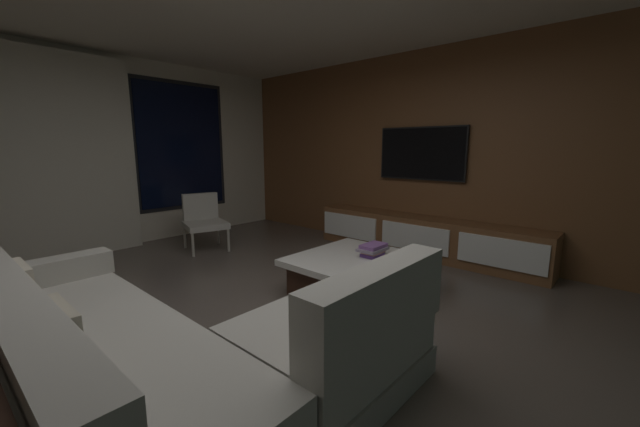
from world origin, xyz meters
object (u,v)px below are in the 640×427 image
(coffee_table, at_px, (358,275))
(mounted_tv, at_px, (421,153))
(sectional_couch, at_px, (164,355))
(media_console, at_px, (425,238))
(accent_chair_near_window, at_px, (204,219))
(book_stack_on_coffee_table, at_px, (373,250))

(coffee_table, relative_size, mounted_tv, 0.95)
(sectional_couch, distance_m, coffee_table, 2.02)
(sectional_couch, distance_m, media_console, 3.63)
(media_console, relative_size, mounted_tv, 2.53)
(sectional_couch, distance_m, accent_chair_near_window, 3.32)
(accent_chair_near_window, relative_size, mounted_tv, 0.64)
(book_stack_on_coffee_table, relative_size, accent_chair_near_window, 0.38)
(book_stack_on_coffee_table, relative_size, mounted_tv, 0.25)
(coffee_table, bearing_deg, media_console, 2.92)
(accent_chair_near_window, bearing_deg, mounted_tv, -50.45)
(accent_chair_near_window, height_order, media_console, accent_chair_near_window)
(sectional_couch, xyz_separation_m, coffee_table, (2.01, 0.12, -0.10))
(media_console, bearing_deg, sectional_couch, -176.83)
(mounted_tv, bearing_deg, sectional_couch, -174.02)
(sectional_couch, relative_size, mounted_tv, 2.04)
(coffee_table, bearing_deg, sectional_couch, -176.64)
(accent_chair_near_window, bearing_deg, media_console, -55.42)
(coffee_table, distance_m, media_console, 1.62)
(sectional_couch, xyz_separation_m, accent_chair_near_window, (1.88, 2.73, 0.14))
(book_stack_on_coffee_table, distance_m, accent_chair_near_window, 2.69)
(coffee_table, xyz_separation_m, mounted_tv, (1.79, 0.28, 1.16))
(coffee_table, distance_m, mounted_tv, 2.16)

